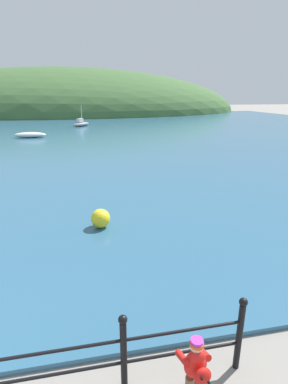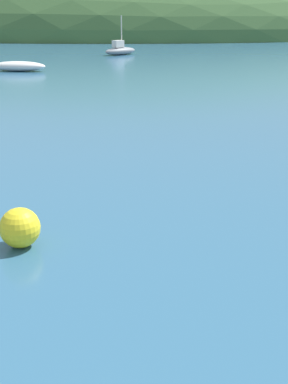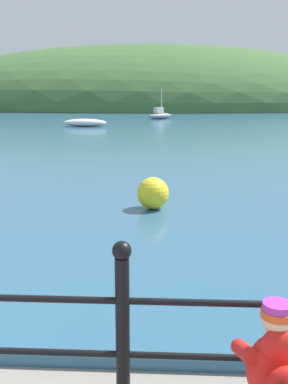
{
  "view_description": "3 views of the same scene",
  "coord_description": "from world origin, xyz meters",
  "px_view_note": "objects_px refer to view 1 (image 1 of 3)",
  "views": [
    {
      "loc": [
        2.92,
        -1.55,
        3.85
      ],
      "look_at": [
        4.68,
        7.05,
        0.95
      ],
      "focal_mm": 28.0,
      "sensor_mm": 36.0,
      "label": 1
    },
    {
      "loc": [
        5.11,
        -0.09,
        3.27
      ],
      "look_at": [
        4.98,
        6.75,
        0.85
      ],
      "focal_mm": 50.0,
      "sensor_mm": 36.0,
      "label": 2
    },
    {
      "loc": [
        3.54,
        -1.06,
        2.07
      ],
      "look_at": [
        3.2,
        5.19,
        0.7
      ],
      "focal_mm": 42.0,
      "sensor_mm": 36.0,
      "label": 3
    }
  ],
  "objects_px": {
    "child_in_coat": "(196,366)",
    "mooring_buoy": "(101,218)",
    "boat_mid_harbor": "(30,135)",
    "boat_green_fishing": "(81,124)"
  },
  "relations": [
    {
      "from": "boat_mid_harbor",
      "to": "mooring_buoy",
      "type": "relative_size",
      "value": 5.02
    },
    {
      "from": "child_in_coat",
      "to": "boat_green_fishing",
      "type": "xyz_separation_m",
      "value": [
        -1.25,
        34.46,
        -0.2
      ]
    },
    {
      "from": "child_in_coat",
      "to": "boat_mid_harbor",
      "type": "distance_m",
      "value": 26.19
    },
    {
      "from": "child_in_coat",
      "to": "mooring_buoy",
      "type": "height_order",
      "value": "child_in_coat"
    },
    {
      "from": "child_in_coat",
      "to": "boat_mid_harbor",
      "type": "height_order",
      "value": "child_in_coat"
    },
    {
      "from": "child_in_coat",
      "to": "mooring_buoy",
      "type": "distance_m",
      "value": 5.53
    },
    {
      "from": "boat_mid_harbor",
      "to": "boat_green_fishing",
      "type": "height_order",
      "value": "boat_green_fishing"
    },
    {
      "from": "boat_green_fishing",
      "to": "child_in_coat",
      "type": "bearing_deg",
      "value": -87.92
    },
    {
      "from": "child_in_coat",
      "to": "boat_mid_harbor",
      "type": "xyz_separation_m",
      "value": [
        -5.73,
        25.56,
        -0.27
      ]
    },
    {
      "from": "boat_mid_harbor",
      "to": "mooring_buoy",
      "type": "xyz_separation_m",
      "value": [
        4.89,
        -20.1,
        0.04
      ]
    }
  ]
}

